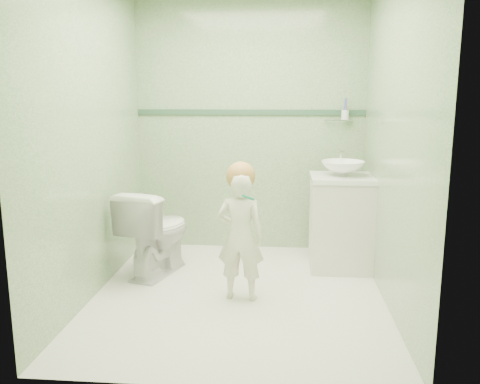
{
  "coord_description": "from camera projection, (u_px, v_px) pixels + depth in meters",
  "views": [
    {
      "loc": [
        0.33,
        -3.61,
        1.53
      ],
      "look_at": [
        0.0,
        0.15,
        0.78
      ],
      "focal_mm": 37.4,
      "sensor_mm": 36.0,
      "label": 1
    }
  ],
  "objects": [
    {
      "name": "ground",
      "position": [
        238.0,
        295.0,
        3.86
      ],
      "size": [
        2.5,
        2.5,
        0.0
      ],
      "primitive_type": "plane",
      "color": "silver",
      "rests_on": "ground"
    },
    {
      "name": "hair_cap",
      "position": [
        241.0,
        176.0,
        3.64
      ],
      "size": [
        0.22,
        0.22,
        0.22
      ],
      "primitive_type": "sphere",
      "color": "#BA8240",
      "rests_on": "toddler"
    },
    {
      "name": "room_shell",
      "position": [
        238.0,
        139.0,
        3.62
      ],
      "size": [
        2.5,
        2.54,
        2.4
      ],
      "color": "#7EA172",
      "rests_on": "ground"
    },
    {
      "name": "basin",
      "position": [
        343.0,
        168.0,
        4.29
      ],
      "size": [
        0.37,
        0.37,
        0.13
      ],
      "primitive_type": "imported",
      "color": "white",
      "rests_on": "counter"
    },
    {
      "name": "faucet",
      "position": [
        341.0,
        156.0,
        4.46
      ],
      "size": [
        0.03,
        0.13,
        0.18
      ],
      "color": "silver",
      "rests_on": "counter"
    },
    {
      "name": "vanity",
      "position": [
        340.0,
        224.0,
        4.39
      ],
      "size": [
        0.52,
        0.5,
        0.8
      ],
      "primitive_type": "cube",
      "color": "silver",
      "rests_on": "ground"
    },
    {
      "name": "cup_holder",
      "position": [
        344.0,
        115.0,
        4.68
      ],
      "size": [
        0.26,
        0.07,
        0.21
      ],
      "color": "silver",
      "rests_on": "room_shell"
    },
    {
      "name": "trim_stripe",
      "position": [
        250.0,
        112.0,
        4.8
      ],
      "size": [
        2.2,
        0.02,
        0.05
      ],
      "primitive_type": "cube",
      "color": "#31553D",
      "rests_on": "room_shell"
    },
    {
      "name": "teal_toothbrush",
      "position": [
        248.0,
        197.0,
        3.5
      ],
      "size": [
        0.11,
        0.13,
        0.08
      ],
      "color": "#107C5B",
      "rests_on": "toddler"
    },
    {
      "name": "toilet",
      "position": [
        156.0,
        231.0,
        4.26
      ],
      "size": [
        0.61,
        0.82,
        0.74
      ],
      "primitive_type": "imported",
      "rotation": [
        0.0,
        0.0,
        2.85
      ],
      "color": "white",
      "rests_on": "ground"
    },
    {
      "name": "toddler",
      "position": [
        240.0,
        237.0,
        3.7
      ],
      "size": [
        0.37,
        0.26,
        0.97
      ],
      "primitive_type": "imported",
      "rotation": [
        0.0,
        0.0,
        3.05
      ],
      "color": "silver",
      "rests_on": "ground"
    },
    {
      "name": "counter",
      "position": [
        342.0,
        178.0,
        4.31
      ],
      "size": [
        0.54,
        0.52,
        0.04
      ],
      "primitive_type": "cube",
      "color": "white",
      "rests_on": "vanity"
    }
  ]
}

